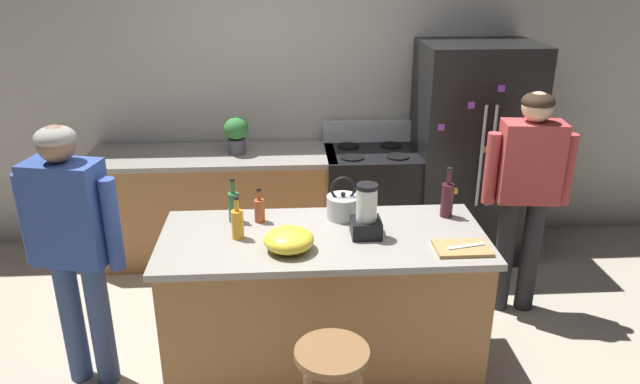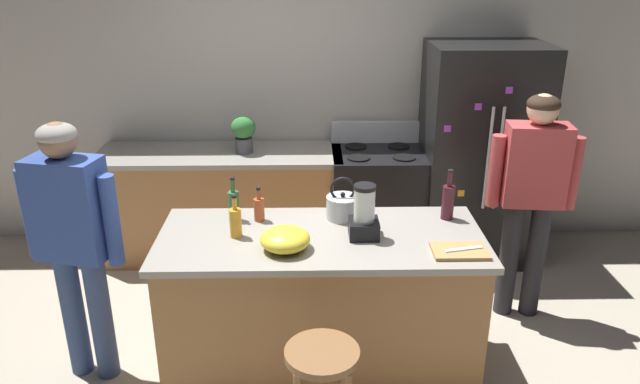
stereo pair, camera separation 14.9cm
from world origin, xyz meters
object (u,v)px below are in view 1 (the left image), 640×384
Objects in this scene: tea_kettle at (343,206)px; potted_plant at (236,133)px; kitchen_island at (323,303)px; chef_knife at (466,246)px; cutting_board at (462,248)px; refrigerator at (471,153)px; bottle_cooking_sauce at (260,210)px; bar_stool at (332,377)px; stove_range at (371,201)px; bottle_olive_oil at (234,206)px; person_by_island_left at (72,236)px; bottle_wine at (447,199)px; mixing_bowl at (289,240)px; person_by_sink_right at (527,184)px; blender_appliance at (366,214)px; bottle_soda at (238,223)px.

potted_plant is at bearing 119.25° from tea_kettle.
kitchen_island is at bearing -69.08° from potted_plant.
chef_knife reaches higher than kitchen_island.
refrigerator is at bearing 71.75° from cutting_board.
bar_stool is at bearing -70.04° from bottle_cooking_sauce.
bottle_olive_oil is (-1.03, -1.29, 0.54)m from stove_range.
stove_range is 2.51m from person_by_island_left.
bottle_cooking_sauce is 0.51m from tea_kettle.
bottle_olive_oil is at bearing -128.50° from stove_range.
bottle_cooking_sauce reaches higher than bar_stool.
bottle_olive_oil is 0.92× the size of cutting_board.
tea_kettle is (-1.18, -1.25, 0.10)m from refrigerator.
bar_stool is 1.15m from bottle_cooking_sauce.
refrigerator is at bearing 29.54° from person_by_island_left.
potted_plant is 1.39× the size of bottle_cooking_sauce.
bottle_wine is 0.46m from cutting_board.
potted_plant reaches higher than bar_stool.
tea_kettle is at bearing 81.66° from bar_stool.
person_by_island_left is at bearing 173.94° from mixing_bowl.
tea_kettle is 0.79m from chef_knife.
cutting_board is (-0.03, -0.45, -0.11)m from bottle_wine.
bottle_cooking_sauce is at bearing -168.62° from person_by_sink_right.
bottle_olive_oil is 0.87× the size of bottle_wine.
refrigerator reaches higher than blender_appliance.
person_by_sink_right is at bearing 28.73° from bottle_wine.
blender_appliance reaches higher than bottle_soda.
refrigerator is at bearing 96.23° from person_by_sink_right.
cutting_board is at bearing 35.65° from bar_stool.
kitchen_island is 0.63m from blender_appliance.
blender_appliance is 0.47m from mixing_bowl.
cutting_board is (0.76, 0.55, 0.39)m from bar_stool.
blender_appliance is at bearing 145.46° from chef_knife.
kitchen_island is 6.28× the size of cutting_board.
tea_kettle is 1.25× the size of chef_knife.
kitchen_island is at bearing 176.75° from blender_appliance.
person_by_island_left is at bearing -173.05° from bottle_wine.
bar_stool is 2.47× the size of mixing_bowl.
potted_plant is at bearing 63.13° from person_by_island_left.
person_by_island_left is 1.79m from potted_plant.
tea_kettle is (0.63, 0.24, -0.02)m from bottle_soda.
potted_plant is 1.77m from blender_appliance.
person_by_sink_right is 5.80× the size of tea_kettle.
bottle_cooking_sauce is (-0.36, 0.99, 0.46)m from bar_stool.
bottle_wine is at bearing 0.37° from bottle_cooking_sauce.
kitchen_island is 0.91m from cutting_board.
potted_plant is (0.81, 1.59, 0.12)m from person_by_island_left.
kitchen_island is 1.77m from potted_plant.
bottle_wine is at bearing 10.08° from bottle_soda.
person_by_island_left is at bearing -179.11° from blender_appliance.
chef_knife is at bearing -36.73° from tea_kettle.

